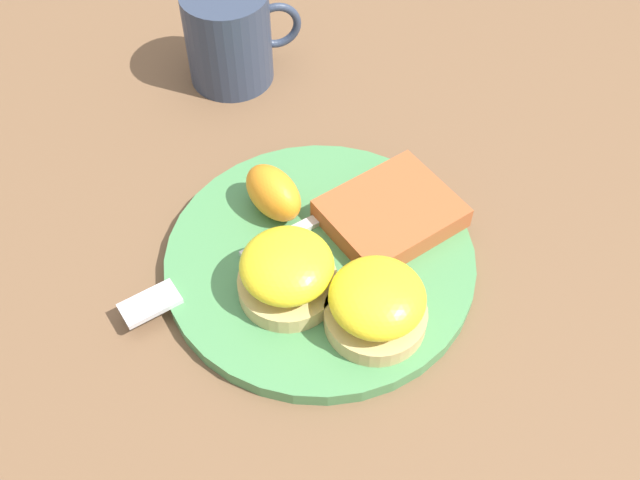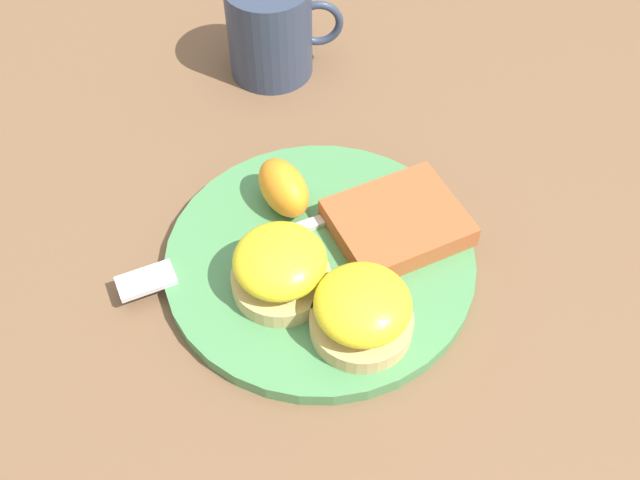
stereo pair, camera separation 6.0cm
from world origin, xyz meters
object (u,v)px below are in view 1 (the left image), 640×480
Objects in this scene: sandwich_benedict_right at (377,304)px; hashbrown_patty at (391,213)px; sandwich_benedict_left at (287,272)px; fork at (232,262)px; orange_wedge at (273,193)px; cup at (230,37)px.

sandwich_benedict_right is 0.10m from hashbrown_patty.
hashbrown_patty is (0.10, 0.05, -0.02)m from sandwich_benedict_left.
sandwich_benedict_left is at bearing -43.51° from fork.
sandwich_benedict_left is at bearing -153.31° from hashbrown_patty.
sandwich_benedict_right is at bearing -113.59° from hashbrown_patty.
orange_wedge is (-0.09, 0.04, 0.01)m from hashbrown_patty.
fork is at bearing -132.49° from orange_wedge.
sandwich_benedict_left is at bearing -94.27° from orange_wedge.
cup reaches higher than sandwich_benedict_left.
sandwich_benedict_left is at bearing 142.90° from sandwich_benedict_right.
sandwich_benedict_right is 1.31× the size of orange_wedge.
cup is (-0.05, 0.33, 0.01)m from sandwich_benedict_right.
sandwich_benedict_right reaches higher than fork.
sandwich_benedict_left and sandwich_benedict_right have the same top height.
orange_wedge is at bearing 159.10° from hashbrown_patty.
fork is (-0.04, 0.04, -0.02)m from sandwich_benedict_left.
sandwich_benedict_right is (0.06, -0.04, 0.00)m from sandwich_benedict_left.
sandwich_benedict_right is 0.75× the size of hashbrown_patty.
cup is at bearing 99.27° from sandwich_benedict_right.
cup is (-0.10, 0.24, 0.02)m from hashbrown_patty.
cup is (-0.00, 0.20, 0.01)m from orange_wedge.
sandwich_benedict_right is 0.68× the size of cup.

